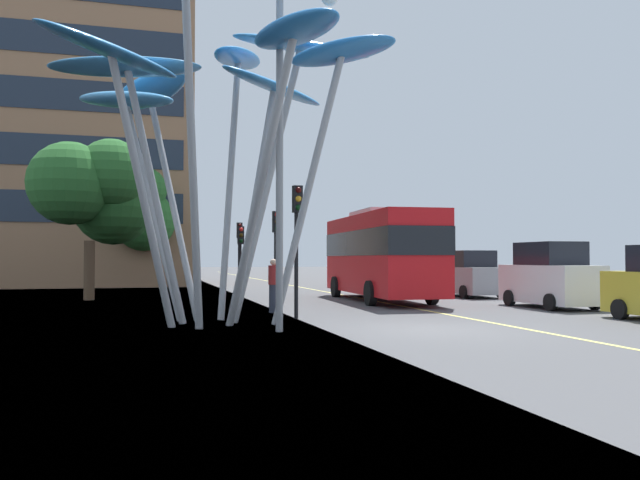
# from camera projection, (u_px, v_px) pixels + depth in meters

# --- Properties ---
(ground) EXTENTS (120.00, 240.00, 0.10)m
(ground) POSITION_uv_depth(u_px,v_px,m) (406.00, 332.00, 16.09)
(ground) COLOR #4C4C4F
(red_bus) EXTENTS (3.11, 9.76, 3.85)m
(red_bus) POSITION_uv_depth(u_px,v_px,m) (380.00, 251.00, 27.19)
(red_bus) COLOR red
(red_bus) RESTS_ON ground
(leaf_sculpture) EXTENTS (9.39, 10.63, 9.57)m
(leaf_sculpture) POSITION_uv_depth(u_px,v_px,m) (210.00, 76.00, 17.74)
(leaf_sculpture) COLOR #9EA0A5
(leaf_sculpture) RESTS_ON ground
(traffic_light_kerb_near) EXTENTS (0.28, 0.42, 3.97)m
(traffic_light_kerb_near) POSITION_uv_depth(u_px,v_px,m) (297.00, 223.00, 19.04)
(traffic_light_kerb_near) COLOR black
(traffic_light_kerb_near) RESTS_ON ground
(traffic_light_kerb_far) EXTENTS (0.28, 0.42, 3.58)m
(traffic_light_kerb_far) POSITION_uv_depth(u_px,v_px,m) (276.00, 237.00, 24.15)
(traffic_light_kerb_far) COLOR black
(traffic_light_kerb_far) RESTS_ON ground
(traffic_light_island_mid) EXTENTS (0.28, 0.42, 3.24)m
(traffic_light_island_mid) POSITION_uv_depth(u_px,v_px,m) (241.00, 246.00, 28.76)
(traffic_light_island_mid) COLOR black
(traffic_light_island_mid) RESTS_ON ground
(traffic_light_opposite) EXTENTS (0.28, 0.42, 3.66)m
(traffic_light_opposite) POSITION_uv_depth(u_px,v_px,m) (239.00, 242.00, 33.15)
(traffic_light_opposite) COLOR black
(traffic_light_opposite) RESTS_ON ground
(car_parked_mid) EXTENTS (1.98, 4.13, 2.40)m
(car_parked_mid) POSITION_uv_depth(u_px,v_px,m) (550.00, 277.00, 23.33)
(car_parked_mid) COLOR silver
(car_parked_mid) RESTS_ON ground
(car_parked_far) EXTENTS (2.05, 4.14, 2.17)m
(car_parked_far) POSITION_uv_depth(u_px,v_px,m) (469.00, 275.00, 30.09)
(car_parked_far) COLOR gray
(car_parked_far) RESTS_ON ground
(car_side_street) EXTENTS (2.00, 4.28, 2.16)m
(car_side_street) POSITION_uv_depth(u_px,v_px,m) (400.00, 272.00, 36.79)
(car_side_street) COLOR navy
(car_side_street) RESTS_ON ground
(car_far_side) EXTENTS (2.00, 4.33, 2.33)m
(car_far_side) POSITION_uv_depth(u_px,v_px,m) (373.00, 269.00, 42.44)
(car_far_side) COLOR black
(car_far_side) RESTS_ON ground
(street_lamp) EXTENTS (1.60, 0.44, 8.69)m
(street_lamp) POSITION_uv_depth(u_px,v_px,m) (292.00, 113.00, 15.93)
(street_lamp) COLOR gray
(street_lamp) RESTS_ON ground
(tree_pavement_near) EXTENTS (5.33, 5.34, 6.95)m
(tree_pavement_near) POSITION_uv_depth(u_px,v_px,m) (99.00, 191.00, 28.07)
(tree_pavement_near) COLOR brown
(tree_pavement_near) RESTS_ON ground
(tree_pavement_far) EXTENTS (4.97, 4.78, 7.99)m
(tree_pavement_far) POSITION_uv_depth(u_px,v_px,m) (136.00, 200.00, 39.55)
(tree_pavement_far) COLOR brown
(tree_pavement_far) RESTS_ON ground
(pedestrian) EXTENTS (0.34, 0.34, 1.79)m
(pedestrian) POSITION_uv_depth(u_px,v_px,m) (273.00, 285.00, 21.27)
(pedestrian) COLOR #2D3342
(pedestrian) RESTS_ON ground
(backdrop_building) EXTENTS (22.28, 14.01, 20.34)m
(backdrop_building) POSITION_uv_depth(u_px,v_px,m) (24.00, 138.00, 44.31)
(backdrop_building) COLOR #936B4C
(backdrop_building) RESTS_ON ground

